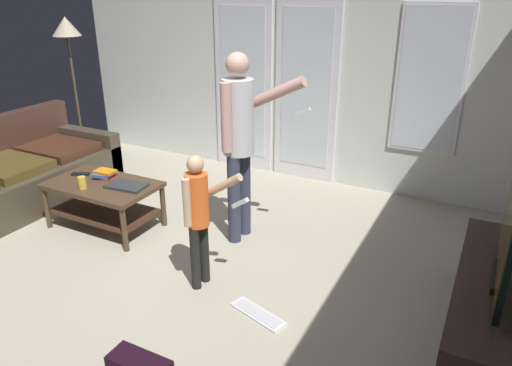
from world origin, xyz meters
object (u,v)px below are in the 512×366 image
object	(u,v)px
floor_lamp	(68,38)
tv_remote_black	(80,174)
person_child	(199,211)
flat_screen_tv	(508,235)
book_stack	(105,174)
leather_couch	(5,181)
tv_stand	(491,312)
cup_near_edge	(82,183)
loose_keyboard	(258,314)
person_adult	(240,132)
laptop_closed	(127,186)
coffee_table	(104,195)

from	to	relation	value
floor_lamp	tv_remote_black	distance (m)	2.06
person_child	floor_lamp	world-z (taller)	floor_lamp
flat_screen_tv	book_stack	size ratio (longest dim) A/B	4.98
leather_couch	tv_stand	size ratio (longest dim) A/B	1.40
flat_screen_tv	cup_near_edge	size ratio (longest dim) A/B	9.85
leather_couch	book_stack	distance (m)	1.21
floor_lamp	loose_keyboard	distance (m)	4.22
person_adult	laptop_closed	world-z (taller)	person_adult
book_stack	person_adult	bearing A→B (deg)	12.61
cup_near_edge	coffee_table	bearing A→B (deg)	69.09
flat_screen_tv	person_child	xyz separation A→B (m)	(-1.99, -0.30, -0.16)
tv_stand	coffee_table	bearing A→B (deg)	178.53
laptop_closed	person_child	bearing A→B (deg)	-27.36
person_adult	person_child	world-z (taller)	person_adult
person_child	flat_screen_tv	bearing A→B (deg)	8.66
loose_keyboard	cup_near_edge	distance (m)	2.06
laptop_closed	cup_near_edge	bearing A→B (deg)	-153.88
tv_stand	person_adult	world-z (taller)	person_adult
person_child	loose_keyboard	bearing A→B (deg)	-14.05
leather_couch	person_adult	size ratio (longest dim) A/B	1.38
floor_lamp	cup_near_edge	size ratio (longest dim) A/B	16.08
person_child	cup_near_edge	size ratio (longest dim) A/B	9.43
person_child	laptop_closed	distance (m)	1.18
person_child	cup_near_edge	world-z (taller)	person_child
person_adult	tv_remote_black	world-z (taller)	person_adult
laptop_closed	book_stack	distance (m)	0.35
coffee_table	tv_remote_black	xyz separation A→B (m)	(-0.33, 0.06, 0.13)
person_adult	coffee_table	bearing A→B (deg)	-161.69
leather_couch	person_child	xyz separation A→B (m)	(2.59, -0.26, 0.35)
coffee_table	tv_remote_black	size ratio (longest dim) A/B	6.04
laptop_closed	tv_remote_black	xyz separation A→B (m)	(-0.60, 0.02, -0.00)
flat_screen_tv	cup_near_edge	distance (m)	3.42
person_adult	cup_near_edge	world-z (taller)	person_adult
laptop_closed	book_stack	xyz separation A→B (m)	(-0.33, 0.08, 0.03)
tv_stand	person_child	distance (m)	2.06
loose_keyboard	tv_remote_black	xyz separation A→B (m)	(-2.24, 0.58, 0.45)
tv_stand	floor_lamp	world-z (taller)	floor_lamp
tv_stand	cup_near_edge	size ratio (longest dim) A/B	14.59
tv_stand	person_adult	distance (m)	2.28
person_adult	person_child	bearing A→B (deg)	-83.06
laptop_closed	tv_remote_black	bearing A→B (deg)	172.21
leather_couch	book_stack	bearing A→B (deg)	11.79
leather_couch	book_stack	world-z (taller)	leather_couch
cup_near_edge	book_stack	bearing A→B (deg)	90.86
cup_near_edge	tv_remote_black	world-z (taller)	cup_near_edge
leather_couch	laptop_closed	size ratio (longest dim) A/B	6.37
leather_couch	laptop_closed	distance (m)	1.52
flat_screen_tv	floor_lamp	distance (m)	5.16
person_child	loose_keyboard	distance (m)	0.85
coffee_table	person_child	size ratio (longest dim) A/B	0.97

